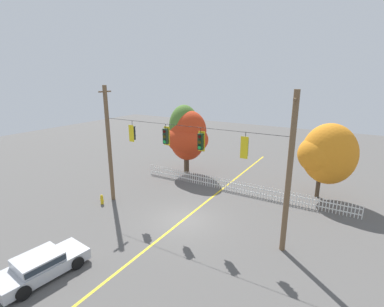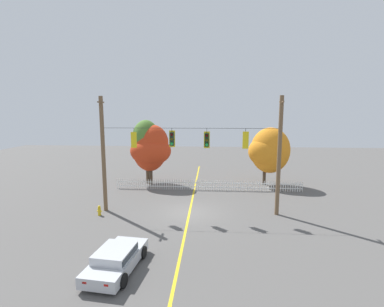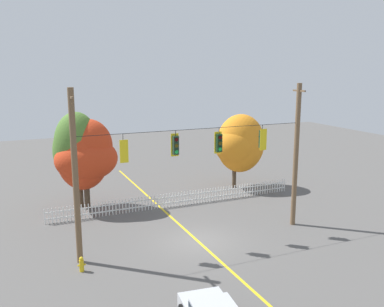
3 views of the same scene
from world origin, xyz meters
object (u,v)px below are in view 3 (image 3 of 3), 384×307
at_px(traffic_signal_southbound_primary, 123,151).
at_px(autumn_oak_far_east, 239,144).
at_px(traffic_signal_northbound_secondary, 219,143).
at_px(fire_hydrant, 82,264).
at_px(autumn_maple_near_fence, 78,148).
at_px(traffic_signal_northbound_primary, 262,139).
at_px(traffic_signal_eastbound_side, 176,145).
at_px(autumn_maple_mid, 85,155).

bearing_deg(traffic_signal_southbound_primary, autumn_oak_far_east, 36.46).
xyz_separation_m(traffic_signal_northbound_secondary, fire_hydrant, (-7.88, -1.06, -5.19)).
bearing_deg(autumn_maple_near_fence, traffic_signal_northbound_secondary, -53.00).
distance_m(traffic_signal_southbound_primary, traffic_signal_northbound_secondary, 5.38).
xyz_separation_m(traffic_signal_northbound_primary, autumn_oak_far_east, (3.42, 8.57, -1.98)).
distance_m(traffic_signal_northbound_primary, fire_hydrant, 11.92).
xyz_separation_m(traffic_signal_southbound_primary, traffic_signal_northbound_secondary, (5.38, 0.02, 0.02)).
distance_m(autumn_maple_near_fence, autumn_oak_far_east, 12.62).
relative_size(traffic_signal_eastbound_side, autumn_maple_mid, 0.23).
relative_size(autumn_maple_near_fence, fire_hydrant, 9.00).
bearing_deg(traffic_signal_northbound_primary, traffic_signal_eastbound_side, 179.79).
bearing_deg(traffic_signal_northbound_primary, autumn_oak_far_east, 68.23).
relative_size(traffic_signal_northbound_primary, fire_hydrant, 1.94).
xyz_separation_m(traffic_signal_eastbound_side, traffic_signal_northbound_primary, (5.36, -0.02, -0.04)).
bearing_deg(fire_hydrant, traffic_signal_southbound_primary, 22.67).
height_order(traffic_signal_northbound_primary, autumn_oak_far_east, traffic_signal_northbound_primary).
xyz_separation_m(autumn_maple_near_fence, autumn_oak_far_east, (12.60, 0.07, -0.67)).
xyz_separation_m(traffic_signal_eastbound_side, traffic_signal_northbound_secondary, (2.57, -0.00, -0.06)).
relative_size(traffic_signal_southbound_primary, autumn_maple_mid, 0.23).
xyz_separation_m(traffic_signal_northbound_primary, autumn_maple_near_fence, (-9.18, 8.49, -1.31)).
height_order(traffic_signal_eastbound_side, traffic_signal_northbound_secondary, same).
bearing_deg(autumn_oak_far_east, autumn_maple_near_fence, -179.66).
relative_size(traffic_signal_northbound_secondary, autumn_oak_far_east, 0.24).
height_order(traffic_signal_northbound_secondary, autumn_maple_near_fence, autumn_maple_near_fence).
height_order(traffic_signal_southbound_primary, traffic_signal_eastbound_side, same).
xyz_separation_m(traffic_signal_southbound_primary, traffic_signal_eastbound_side, (2.81, 0.02, 0.08)).
distance_m(traffic_signal_eastbound_side, autumn_oak_far_east, 12.42).
distance_m(traffic_signal_eastbound_side, traffic_signal_northbound_secondary, 2.57).
relative_size(autumn_maple_mid, fire_hydrant, 8.34).
bearing_deg(traffic_signal_eastbound_side, fire_hydrant, -168.69).
height_order(traffic_signal_southbound_primary, traffic_signal_northbound_secondary, same).
xyz_separation_m(traffic_signal_southbound_primary, fire_hydrant, (-2.50, -1.04, -5.17)).
bearing_deg(fire_hydrant, autumn_maple_mid, 78.19).
relative_size(traffic_signal_northbound_primary, autumn_maple_near_fence, 0.22).
bearing_deg(fire_hydrant, traffic_signal_northbound_secondary, 7.68).
relative_size(traffic_signal_southbound_primary, fire_hydrant, 1.94).
height_order(traffic_signal_southbound_primary, traffic_signal_northbound_primary, same).
xyz_separation_m(autumn_maple_mid, fire_hydrant, (-1.94, -9.29, -3.44)).
height_order(traffic_signal_eastbound_side, traffic_signal_northbound_primary, same).
distance_m(traffic_signal_northbound_secondary, autumn_maple_near_fence, 10.69).
height_order(traffic_signal_northbound_primary, fire_hydrant, traffic_signal_northbound_primary).
bearing_deg(traffic_signal_northbound_secondary, traffic_signal_northbound_primary, -0.41).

